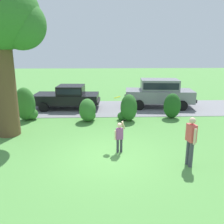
# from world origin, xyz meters

# --- Properties ---
(ground_plane) EXTENTS (80.00, 80.00, 0.00)m
(ground_plane) POSITION_xyz_m (0.00, 0.00, 0.00)
(ground_plane) COLOR #518E42
(driveway_strip) EXTENTS (28.00, 4.40, 0.02)m
(driveway_strip) POSITION_xyz_m (0.00, 7.45, 0.01)
(driveway_strip) COLOR slate
(driveway_strip) RESTS_ON ground
(oak_tree_large) EXTENTS (3.88, 3.64, 6.92)m
(oak_tree_large) POSITION_xyz_m (-4.53, 2.68, 5.01)
(oak_tree_large) COLOR brown
(oak_tree_large) RESTS_ON ground
(shrub_near_tree) EXTENTS (1.22, 0.94, 1.86)m
(shrub_near_tree) POSITION_xyz_m (-4.52, 4.93, 0.84)
(shrub_near_tree) COLOR #33702B
(shrub_near_tree) RESTS_ON ground
(shrub_centre_left) EXTENTS (0.93, 1.06, 1.28)m
(shrub_centre_left) POSITION_xyz_m (-1.04, 4.59, 0.59)
(shrub_centre_left) COLOR #33702B
(shrub_centre_left) RESTS_ON ground
(shrub_centre) EXTENTS (1.09, 1.03, 1.50)m
(shrub_centre) POSITION_xyz_m (1.20, 4.59, 0.71)
(shrub_centre) COLOR #286023
(shrub_centre) RESTS_ON ground
(shrub_centre_right) EXTENTS (0.99, 0.81, 1.45)m
(shrub_centre_right) POSITION_xyz_m (3.79, 5.02, 0.72)
(shrub_centre_right) COLOR #1E511C
(shrub_centre_right) RESTS_ON ground
(parked_sedan) EXTENTS (4.49, 2.28, 1.56)m
(parked_sedan) POSITION_xyz_m (-2.53, 7.52, 0.85)
(parked_sedan) COLOR black
(parked_sedan) RESTS_ON ground
(parked_suv) EXTENTS (4.84, 2.41, 1.92)m
(parked_suv) POSITION_xyz_m (3.62, 7.67, 1.08)
(parked_suv) COLOR gray
(parked_suv) RESTS_ON ground
(child_thrower) EXTENTS (0.43, 0.30, 1.29)m
(child_thrower) POSITION_xyz_m (0.43, 0.39, 0.72)
(child_thrower) COLOR #383842
(child_thrower) RESTS_ON ground
(frisbee) EXTENTS (0.30, 0.28, 0.17)m
(frisbee) POSITION_xyz_m (0.39, 1.26, 2.02)
(frisbee) COLOR yellow
(adult_onlooker) EXTENTS (0.28, 0.52, 1.74)m
(adult_onlooker) POSITION_xyz_m (2.77, -0.79, 0.98)
(adult_onlooker) COLOR #3F3F4C
(adult_onlooker) RESTS_ON ground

